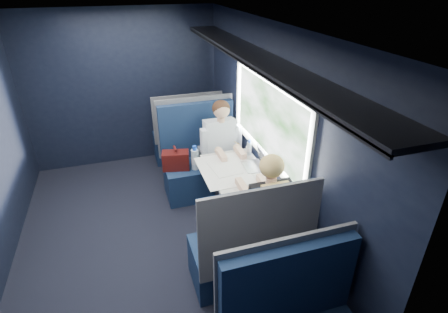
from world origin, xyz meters
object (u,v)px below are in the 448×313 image
object	(u,v)px
table	(235,177)
seat_bay_near	(200,163)
woman	(267,208)
seat_row_front	(187,136)
cup	(249,150)
bottle_small	(249,148)
man	(222,146)
laptop	(258,161)
seat_bay_far	(247,250)

from	to	relation	value
table	seat_bay_near	xyz separation A→B (m)	(-0.20, 0.87, -0.24)
seat_bay_near	woman	world-z (taller)	woman
seat_row_front	woman	size ratio (longest dim) A/B	0.88
cup	seat_row_front	bearing A→B (deg)	108.53
bottle_small	man	bearing A→B (deg)	122.15
seat_bay_near	man	world-z (taller)	man
man	bottle_small	world-z (taller)	man
cup	laptop	bearing A→B (deg)	-93.30
seat_bay_near	man	distance (m)	0.43
cup	seat_bay_far	bearing A→B (deg)	-111.17
seat_bay_far	cup	bearing A→B (deg)	68.83
laptop	man	bearing A→B (deg)	107.72
seat_row_front	man	bearing A→B (deg)	-77.17
laptop	cup	world-z (taller)	laptop
seat_bay_near	seat_row_front	size ratio (longest dim) A/B	1.09
man	woman	size ratio (longest dim) A/B	1.00
seat_bay_near	seat_bay_far	xyz separation A→B (m)	(0.02, -1.74, -0.01)
table	bottle_small	distance (m)	0.48
seat_bay_near	bottle_small	size ratio (longest dim) A/B	6.43
seat_bay_far	seat_row_front	distance (m)	2.67
woman	cup	bearing A→B (deg)	77.89
woman	table	bearing A→B (deg)	95.45
seat_bay_near	laptop	world-z (taller)	seat_bay_near
woman	seat_bay_far	bearing A→B (deg)	-146.18
seat_bay_near	cup	size ratio (longest dim) A/B	14.28
man	cup	size ratio (longest dim) A/B	14.99
seat_row_front	cup	bearing A→B (deg)	-71.47
man	cup	distance (m)	0.41
seat_row_front	laptop	xyz separation A→B (m)	(0.46, -1.76, 0.39)
seat_bay_far	laptop	world-z (taller)	seat_bay_far
cup	table	bearing A→B (deg)	-129.22
woman	bottle_small	xyz separation A→B (m)	(0.23, 1.05, 0.10)
seat_row_front	woman	world-z (taller)	woman
laptop	bottle_small	xyz separation A→B (m)	(0.01, 0.30, 0.03)
seat_row_front	bottle_small	world-z (taller)	seat_row_front
seat_bay_far	laptop	size ratio (longest dim) A/B	4.08
seat_bay_far	man	distance (m)	1.62
bottle_small	cup	size ratio (longest dim) A/B	2.22
seat_bay_near	woman	size ratio (longest dim) A/B	0.95
table	laptop	distance (m)	0.31
seat_row_front	table	bearing A→B (deg)	-84.20
seat_bay_near	man	xyz separation A→B (m)	(0.27, -0.17, 0.30)
cup	woman	bearing A→B (deg)	-102.11
seat_bay_far	woman	world-z (taller)	woman
table	seat_bay_far	distance (m)	0.93
table	cup	bearing A→B (deg)	50.78
seat_bay_far	bottle_small	size ratio (longest dim) A/B	6.43
seat_bay_far	laptop	xyz separation A→B (m)	(0.46, 0.91, 0.39)
seat_bay_far	seat_bay_near	bearing A→B (deg)	90.51
laptop	seat_bay_far	bearing A→B (deg)	-116.80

